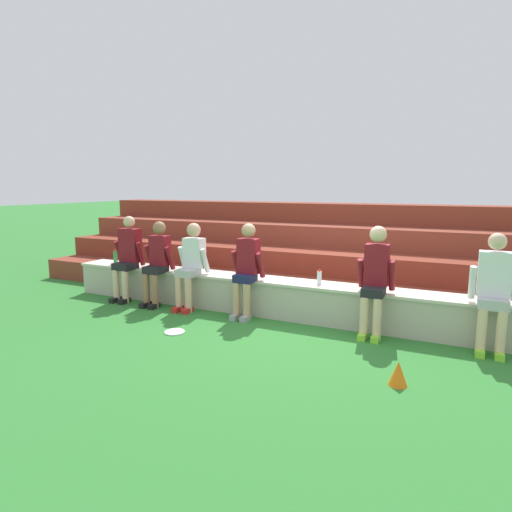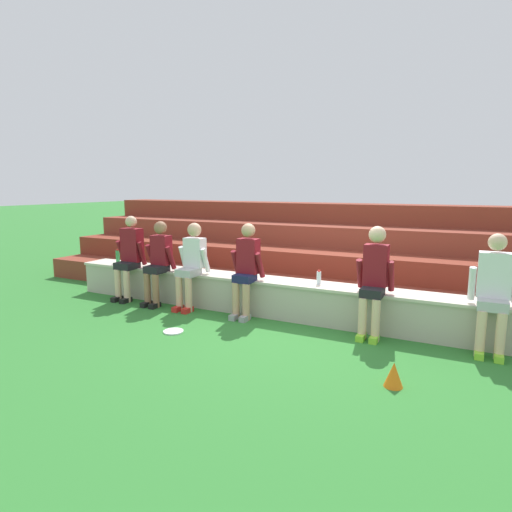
% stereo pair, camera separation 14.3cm
% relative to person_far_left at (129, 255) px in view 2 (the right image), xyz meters
% --- Properties ---
extents(ground_plane, '(80.00, 80.00, 0.00)m').
position_rel_person_far_left_xyz_m(ground_plane, '(3.19, 0.02, -0.79)').
color(ground_plane, '#2D752D').
extents(stone_seating_wall, '(8.65, 0.54, 0.56)m').
position_rel_person_far_left_xyz_m(stone_seating_wall, '(3.19, 0.26, -0.50)').
color(stone_seating_wall, '#B7AF9E').
rests_on(stone_seating_wall, ground).
extents(brick_bleachers, '(12.10, 3.02, 1.63)m').
position_rel_person_far_left_xyz_m(brick_bleachers, '(3.19, 2.54, -0.18)').
color(brick_bleachers, brown).
rests_on(brick_bleachers, ground).
extents(person_far_left, '(0.55, 0.53, 1.47)m').
position_rel_person_far_left_xyz_m(person_far_left, '(0.00, 0.00, 0.00)').
color(person_far_left, beige).
rests_on(person_far_left, ground).
extents(person_left_of_center, '(0.50, 0.55, 1.41)m').
position_rel_person_far_left_xyz_m(person_left_of_center, '(0.67, -0.03, -0.03)').
color(person_left_of_center, '#996B4C').
rests_on(person_left_of_center, ground).
extents(person_center, '(0.52, 0.60, 1.40)m').
position_rel_person_far_left_xyz_m(person_center, '(1.31, 0.02, -0.03)').
color(person_center, '#DBAD89').
rests_on(person_center, ground).
extents(person_right_of_center, '(0.50, 0.50, 1.43)m').
position_rel_person_far_left_xyz_m(person_right_of_center, '(2.33, -0.00, -0.02)').
color(person_right_of_center, tan).
rests_on(person_right_of_center, ground).
extents(person_far_right, '(0.49, 0.56, 1.47)m').
position_rel_person_far_left_xyz_m(person_far_right, '(4.25, 0.01, 0.00)').
color(person_far_right, beige).
rests_on(person_far_right, ground).
extents(person_rightmost_edge, '(0.55, 0.53, 1.44)m').
position_rel_person_far_left_xyz_m(person_rightmost_edge, '(5.64, 0.04, -0.01)').
color(person_rightmost_edge, beige).
rests_on(person_rightmost_edge, ground).
extents(water_bottle_near_right, '(0.07, 0.07, 0.21)m').
position_rel_person_far_left_xyz_m(water_bottle_near_right, '(3.40, 0.25, -0.13)').
color(water_bottle_near_right, silver).
rests_on(water_bottle_near_right, stone_seating_wall).
extents(water_bottle_mid_left, '(0.07, 0.07, 0.26)m').
position_rel_person_far_left_xyz_m(water_bottle_mid_left, '(-0.51, 0.23, -0.11)').
color(water_bottle_mid_left, green).
rests_on(water_bottle_mid_left, stone_seating_wall).
extents(frisbee, '(0.28, 0.28, 0.02)m').
position_rel_person_far_left_xyz_m(frisbee, '(1.78, -1.10, -0.79)').
color(frisbee, white).
rests_on(frisbee, ground).
extents(sports_cone, '(0.19, 0.19, 0.25)m').
position_rel_person_far_left_xyz_m(sports_cone, '(4.76, -1.42, -0.67)').
color(sports_cone, orange).
rests_on(sports_cone, ground).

